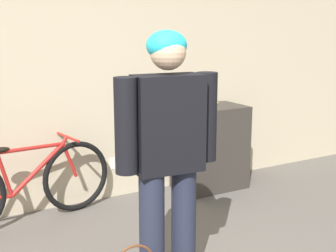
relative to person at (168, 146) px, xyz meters
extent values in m
cube|color=beige|center=(-0.20, 1.77, 0.33)|extent=(8.00, 0.06, 2.60)
cube|color=white|center=(0.35, 1.74, -0.62)|extent=(0.08, 0.01, 0.12)
cube|color=#38332D|center=(1.35, 1.49, -0.53)|extent=(0.73, 0.47, 0.89)
cylinder|color=#23283D|center=(-0.12, 0.00, -0.57)|extent=(0.16, 0.16, 0.81)
cylinder|color=#23283D|center=(0.12, 0.00, -0.57)|extent=(0.16, 0.16, 0.81)
cube|color=black|center=(0.00, 0.00, 0.14)|extent=(0.45, 0.26, 0.61)
cylinder|color=black|center=(-0.29, 0.00, 0.16)|extent=(0.14, 0.14, 0.58)
cylinder|color=black|center=(0.29, 0.00, 0.16)|extent=(0.14, 0.14, 0.58)
sphere|color=#DBB28E|center=(0.00, 0.00, 0.58)|extent=(0.22, 0.22, 0.22)
ellipsoid|color=#23B7CC|center=(0.00, 0.02, 0.62)|extent=(0.25, 0.23, 0.19)
torus|color=black|center=(-0.09, 1.58, -0.64)|extent=(0.67, 0.16, 0.67)
cylinder|color=red|center=(-0.75, 1.47, -0.49)|extent=(0.14, 0.06, 0.41)
cylinder|color=red|center=(-0.46, 1.52, -0.50)|extent=(0.52, 0.12, 0.42)
cylinder|color=red|center=(-0.51, 1.51, -0.30)|extent=(0.59, 0.13, 0.05)
cylinder|color=red|center=(-0.15, 1.57, -0.47)|extent=(0.15, 0.06, 0.34)
cylinder|color=red|center=(-0.19, 1.56, -0.28)|extent=(0.07, 0.04, 0.08)
cylinder|color=red|center=(-0.17, 1.57, -0.25)|extent=(0.10, 0.46, 0.02)
ellipsoid|color=#EAD64C|center=(1.34, 1.55, -0.07)|extent=(0.14, 0.04, 0.04)
ellipsoid|color=#EAD64C|center=(1.24, 1.57, -0.07)|extent=(0.13, 0.09, 0.03)
ellipsoid|color=#EAD64C|center=(1.43, 1.57, -0.07)|extent=(0.13, 0.09, 0.03)
sphere|color=brown|center=(1.19, 1.59, -0.07)|extent=(0.02, 0.02, 0.02)
camera|label=1|loc=(-1.39, -2.47, 0.74)|focal=50.00mm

